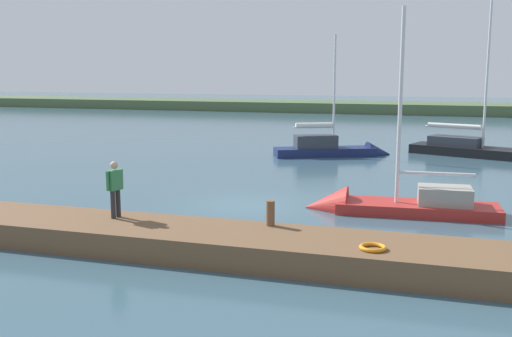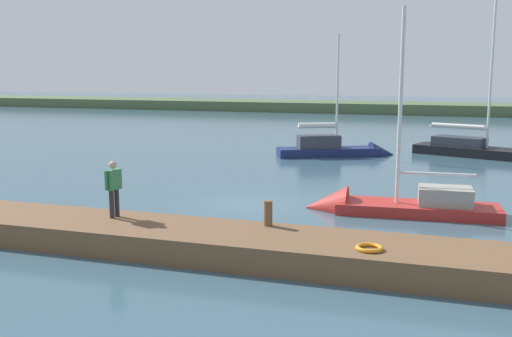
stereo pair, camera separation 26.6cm
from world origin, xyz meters
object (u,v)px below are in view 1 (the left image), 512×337
mooring_post_near (270,213)px  sailboat_mid_channel (336,152)px  person_on_dock (115,185)px  life_ring_buoy (373,247)px  sailboat_outer_mooring (387,208)px  sailboat_near_dock (495,154)px

mooring_post_near → sailboat_mid_channel: sailboat_mid_channel is taller
mooring_post_near → person_on_dock: (4.56, 0.47, 0.61)m
life_ring_buoy → sailboat_outer_mooring: size_ratio=0.08×
sailboat_near_dock → sailboat_mid_channel: size_ratio=1.40×
mooring_post_near → sailboat_outer_mooring: bearing=-116.6°
sailboat_mid_channel → person_on_dock: (3.22, 19.44, 1.45)m
mooring_post_near → sailboat_mid_channel: size_ratio=0.09×
life_ring_buoy → sailboat_outer_mooring: (0.21, -6.89, -0.61)m
life_ring_buoy → sailboat_near_dock: size_ratio=0.06×
life_ring_buoy → sailboat_near_dock: sailboat_near_dock is taller
life_ring_buoy → sailboat_mid_channel: (4.30, -20.37, -0.54)m
sailboat_near_dock → sailboat_outer_mooring: size_ratio=1.38×
sailboat_near_dock → sailboat_outer_mooring: (4.84, 15.32, -0.08)m
person_on_dock → sailboat_outer_mooring: bearing=-125.2°
mooring_post_near → sailboat_mid_channel: 19.04m
mooring_post_near → person_on_dock: size_ratio=0.42×
sailboat_mid_channel → sailboat_outer_mooring: bearing=-98.1°
life_ring_buoy → sailboat_mid_channel: size_ratio=0.08×
sailboat_outer_mooring → person_on_dock: size_ratio=4.74×
sailboat_near_dock → person_on_dock: (12.15, 21.29, 1.44)m
sailboat_near_dock → sailboat_outer_mooring: 16.07m
life_ring_buoy → sailboat_near_dock: 22.70m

